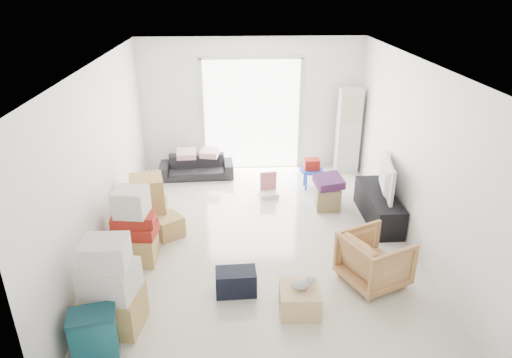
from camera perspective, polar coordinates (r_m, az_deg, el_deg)
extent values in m
cube|color=beige|center=(7.22, 0.55, -8.35)|extent=(4.50, 6.00, 0.24)
cube|color=white|center=(6.17, 0.67, 15.39)|extent=(4.50, 6.00, 0.24)
cube|color=white|center=(9.53, -0.58, 9.41)|extent=(4.50, 0.24, 2.70)
cube|color=white|center=(3.83, 3.62, -14.63)|extent=(4.50, 0.24, 2.70)
cube|color=white|center=(6.84, -19.65, 2.05)|extent=(0.24, 6.00, 2.70)
cube|color=white|center=(7.10, 20.08, 2.79)|extent=(0.24, 6.00, 2.70)
cube|color=white|center=(9.44, -0.54, 8.03)|extent=(2.00, 0.01, 2.30)
cube|color=silver|center=(9.44, -6.67, 7.87)|extent=(0.06, 0.04, 2.30)
cube|color=silver|center=(9.53, 5.54, 8.06)|extent=(0.06, 0.04, 2.30)
cube|color=silver|center=(9.19, -0.57, 14.92)|extent=(2.10, 0.04, 0.06)
cube|color=silver|center=(9.49, 11.46, 5.90)|extent=(0.45, 0.30, 1.75)
cube|color=black|center=(7.86, 15.05, -3.33)|extent=(0.44, 1.47, 0.49)
imported|color=black|center=(7.73, 15.29, -1.29)|extent=(0.74, 1.08, 0.13)
imported|color=#232327|center=(9.29, -7.44, 1.92)|extent=(1.49, 0.49, 0.58)
cube|color=#DFA3BA|center=(9.15, -8.73, 3.79)|extent=(0.36, 0.29, 0.11)
cube|color=#DFA3BA|center=(9.15, -5.84, 3.95)|extent=(0.39, 0.34, 0.11)
imported|color=tan|center=(6.23, 14.64, -9.45)|extent=(0.95, 0.98, 0.78)
cube|color=#114955|center=(5.46, -19.32, -19.05)|extent=(0.52, 0.42, 0.26)
cube|color=#114955|center=(5.29, -19.71, -16.95)|extent=(0.52, 0.42, 0.26)
cube|color=#0C333D|center=(5.20, -19.95, -15.68)|extent=(0.54, 0.43, 0.04)
cube|color=tan|center=(5.69, -17.30, -15.32)|extent=(0.71, 0.62, 0.47)
cube|color=silver|center=(5.44, -17.84, -11.86)|extent=(0.67, 0.59, 0.37)
cube|color=silver|center=(5.25, -18.31, -8.82)|extent=(0.47, 0.42, 0.32)
cube|color=tan|center=(6.80, -14.67, -8.28)|extent=(0.55, 0.55, 0.40)
cube|color=#A92A14|center=(6.66, -14.92, -6.17)|extent=(0.64, 0.46, 0.18)
cube|color=#A92A14|center=(6.58, -15.08, -4.89)|extent=(0.59, 0.40, 0.16)
cube|color=silver|center=(6.45, -15.33, -2.79)|extent=(0.47, 0.45, 0.38)
cube|color=tan|center=(7.59, -13.17, -4.44)|extent=(0.63, 0.54, 0.43)
cube|color=tan|center=(7.39, -13.49, -1.43)|extent=(0.60, 0.60, 0.46)
cube|color=tan|center=(7.30, -10.93, -5.81)|extent=(0.56, 0.56, 0.34)
cube|color=black|center=(5.99, -2.52, -12.72)|extent=(0.53, 0.33, 0.33)
cube|color=#968157|center=(8.08, 8.94, -2.32)|extent=(0.43, 0.43, 0.41)
cube|color=#4E2357|center=(7.96, 9.06, -0.55)|extent=(0.51, 0.51, 0.14)
cylinder|color=blue|center=(8.76, 6.94, 1.12)|extent=(0.45, 0.45, 0.04)
cylinder|color=blue|center=(8.96, 7.47, 0.27)|extent=(0.04, 0.04, 0.35)
cylinder|color=blue|center=(8.92, 6.05, 0.24)|extent=(0.04, 0.04, 0.35)
cylinder|color=blue|center=(8.72, 6.27, -0.35)|extent=(0.04, 0.04, 0.35)
cylinder|color=blue|center=(8.75, 7.73, -0.32)|extent=(0.04, 0.04, 0.35)
cube|color=#A92A14|center=(8.71, 6.98, 1.85)|extent=(0.28, 0.22, 0.20)
cube|color=silver|center=(8.48, 1.59, -1.92)|extent=(0.37, 0.34, 0.08)
cube|color=#C5636C|center=(8.50, 1.54, -0.22)|extent=(0.31, 0.09, 0.36)
cube|color=tan|center=(5.74, 5.48, -14.76)|extent=(0.50, 0.50, 0.32)
ellipsoid|color=#B2ADA8|center=(5.60, 5.57, -13.00)|extent=(0.22, 0.15, 0.12)
cube|color=red|center=(5.60, 5.57, -12.96)|extent=(0.16, 0.13, 0.03)
sphere|color=#B2ADA8|center=(5.62, 6.85, -12.49)|extent=(0.12, 0.12, 0.12)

